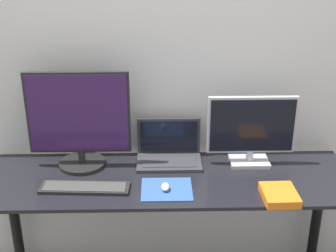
% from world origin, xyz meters
% --- Properties ---
extents(wall_back, '(7.00, 0.05, 2.50)m').
position_xyz_m(wall_back, '(0.00, 0.62, 1.25)').
color(wall_back, silver).
rests_on(wall_back, ground_plane).
extents(desk, '(1.87, 0.56, 0.74)m').
position_xyz_m(desk, '(0.00, 0.28, 0.61)').
color(desk, black).
rests_on(desk, ground_plane).
extents(monitor_left, '(0.52, 0.24, 0.51)m').
position_xyz_m(monitor_left, '(-0.45, 0.42, 0.99)').
color(monitor_left, black).
rests_on(monitor_left, desk).
extents(monitor_right, '(0.46, 0.14, 0.37)m').
position_xyz_m(monitor_right, '(0.44, 0.42, 0.93)').
color(monitor_right, '#B2B2B7').
rests_on(monitor_right, desk).
extents(laptop, '(0.34, 0.21, 0.22)m').
position_xyz_m(laptop, '(0.01, 0.46, 0.80)').
color(laptop, '#333338').
rests_on(laptop, desk).
extents(keyboard, '(0.43, 0.14, 0.02)m').
position_xyz_m(keyboard, '(-0.40, 0.17, 0.75)').
color(keyboard, black).
rests_on(keyboard, desk).
extents(mousepad, '(0.24, 0.21, 0.00)m').
position_xyz_m(mousepad, '(-0.01, 0.16, 0.74)').
color(mousepad, '#2D519E').
rests_on(mousepad, desk).
extents(mouse, '(0.04, 0.06, 0.03)m').
position_xyz_m(mouse, '(-0.01, 0.15, 0.76)').
color(mouse, silver).
rests_on(mouse, mousepad).
extents(book, '(0.16, 0.19, 0.04)m').
position_xyz_m(book, '(0.51, 0.07, 0.76)').
color(book, orange).
rests_on(book, desk).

